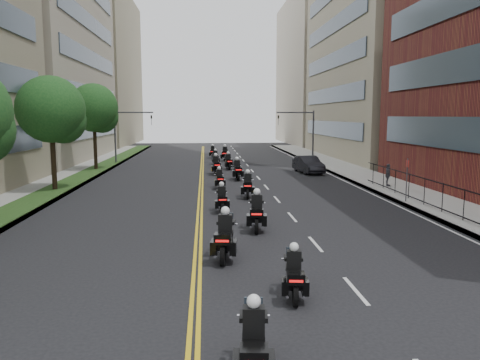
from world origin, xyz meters
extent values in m
cube|color=gray|center=(12.00, 25.00, 0.07)|extent=(4.00, 90.00, 0.15)
cube|color=gray|center=(-12.00, 25.00, 0.07)|extent=(4.00, 90.00, 0.15)
cube|color=#233E16|center=(-11.20, 25.00, 0.17)|extent=(2.00, 90.00, 0.04)
cube|color=#333F4C|center=(13.95, 17.00, 3.50)|extent=(0.12, 25.80, 1.80)
cube|color=gray|center=(21.50, 48.00, 15.00)|extent=(15.00, 28.00, 30.00)
cube|color=#333F4C|center=(13.95, 48.00, 3.50)|extent=(0.12, 24.08, 1.80)
cube|color=#333F4C|center=(13.95, 48.00, 7.50)|extent=(0.12, 24.08, 1.80)
cube|color=#333F4C|center=(13.95, 48.00, 11.50)|extent=(0.12, 24.08, 1.80)
cube|color=#333F4C|center=(13.95, 48.00, 15.50)|extent=(0.12, 24.08, 1.80)
cube|color=#A19381|center=(21.50, 78.00, 13.00)|extent=(15.00, 28.00, 26.00)
cube|color=#A19381|center=(-22.00, 48.00, 17.00)|extent=(16.00, 28.00, 34.00)
cube|color=#333F4C|center=(-13.95, 48.00, 3.50)|extent=(0.12, 24.08, 1.80)
cube|color=#333F4C|center=(-13.95, 48.00, 7.50)|extent=(0.12, 24.08, 1.80)
cube|color=#333F4C|center=(-13.95, 48.00, 11.50)|extent=(0.12, 24.08, 1.80)
cube|color=#333F4C|center=(-13.95, 48.00, 15.50)|extent=(0.12, 24.08, 1.80)
cube|color=gray|center=(-22.00, 78.00, 13.00)|extent=(16.00, 28.00, 26.00)
cube|color=black|center=(11.00, 12.00, 1.60)|extent=(0.05, 28.00, 0.05)
cube|color=black|center=(11.00, 12.00, 0.30)|extent=(0.05, 28.00, 0.05)
cylinder|color=#322216|center=(-11.20, 24.00, 2.55)|extent=(0.32, 0.32, 5.11)
sphere|color=#164419|center=(-11.20, 24.00, 5.47)|extent=(4.40, 4.40, 4.40)
sphere|color=#164419|center=(-10.60, 24.40, 4.75)|extent=(3.08, 3.08, 3.08)
cylinder|color=#322216|center=(-11.20, 36.00, 2.69)|extent=(0.32, 0.32, 5.39)
sphere|color=#164419|center=(-11.20, 36.00, 5.78)|extent=(4.40, 4.40, 4.40)
sphere|color=#164419|center=(-10.60, 36.40, 5.00)|extent=(3.08, 3.08, 3.08)
cylinder|color=#3F3F44|center=(10.50, 42.00, 2.80)|extent=(0.18, 0.18, 5.60)
cylinder|color=#3F3F44|center=(8.50, 42.00, 5.40)|extent=(4.00, 0.14, 0.14)
imported|color=black|center=(6.70, 42.00, 4.60)|extent=(0.16, 0.20, 1.00)
cylinder|color=#3F3F44|center=(-10.50, 42.00, 2.80)|extent=(0.18, 0.18, 5.60)
cylinder|color=#3F3F44|center=(-8.50, 42.00, 5.40)|extent=(4.00, 0.14, 0.14)
imported|color=black|center=(-6.70, 42.00, 4.60)|extent=(0.16, 0.20, 1.00)
cylinder|color=black|center=(-0.17, 1.53, 0.33)|extent=(0.20, 0.67, 0.66)
cube|color=black|center=(-0.24, 0.76, 0.60)|extent=(0.53, 1.35, 0.39)
cube|color=silver|center=(-0.23, 0.80, 0.38)|extent=(0.42, 0.57, 0.29)
cube|color=black|center=(-0.31, -0.02, 0.84)|extent=(0.54, 0.46, 0.31)
cube|color=black|center=(-0.23, 0.80, 1.09)|extent=(0.45, 0.31, 0.60)
sphere|color=white|center=(-0.23, 0.81, 1.50)|extent=(0.28, 0.28, 0.28)
cylinder|color=black|center=(1.23, 4.01, 0.31)|extent=(0.20, 0.64, 0.62)
cylinder|color=black|center=(1.40, 5.47, 0.31)|extent=(0.20, 0.64, 0.62)
cube|color=black|center=(1.31, 4.74, 0.57)|extent=(0.53, 1.28, 0.37)
cube|color=silver|center=(1.32, 4.78, 0.36)|extent=(0.41, 0.54, 0.28)
cube|color=black|center=(1.23, 4.01, 0.79)|extent=(0.52, 0.44, 0.29)
cube|color=red|center=(1.20, 3.82, 0.77)|extent=(0.37, 0.07, 0.06)
cube|color=black|center=(1.32, 4.78, 1.03)|extent=(0.43, 0.30, 0.57)
sphere|color=white|center=(1.32, 4.79, 1.41)|extent=(0.27, 0.27, 0.27)
cylinder|color=black|center=(-0.57, 7.55, 0.38)|extent=(0.25, 0.77, 0.76)
cylinder|color=black|center=(-0.34, 9.32, 0.38)|extent=(0.25, 0.77, 0.76)
cube|color=black|center=(-0.46, 8.44, 0.69)|extent=(0.66, 1.55, 0.44)
cube|color=silver|center=(-0.45, 8.49, 0.43)|extent=(0.50, 0.66, 0.33)
cube|color=black|center=(-0.57, 7.55, 0.96)|extent=(0.64, 0.54, 0.36)
cube|color=red|center=(-0.61, 7.32, 0.93)|extent=(0.45, 0.09, 0.08)
cube|color=black|center=(-0.45, 8.49, 1.25)|extent=(0.53, 0.37, 0.69)
sphere|color=white|center=(-0.45, 8.50, 1.71)|extent=(0.32, 0.32, 0.32)
cylinder|color=black|center=(1.04, 11.74, 0.37)|extent=(0.24, 0.76, 0.75)
cylinder|color=black|center=(1.24, 13.49, 0.37)|extent=(0.24, 0.76, 0.75)
cube|color=black|center=(1.14, 12.62, 0.68)|extent=(0.63, 1.53, 0.44)
cube|color=silver|center=(1.15, 12.67, 0.43)|extent=(0.49, 0.65, 0.33)
cube|color=black|center=(1.04, 11.74, 0.95)|extent=(0.62, 0.53, 0.35)
cube|color=red|center=(1.01, 11.51, 0.93)|extent=(0.44, 0.08, 0.08)
cube|color=black|center=(1.15, 12.67, 1.23)|extent=(0.52, 0.36, 0.68)
sphere|color=white|center=(1.15, 12.68, 1.70)|extent=(0.32, 0.32, 0.32)
cylinder|color=black|center=(-0.27, 15.94, 0.32)|extent=(0.14, 0.65, 0.64)
cylinder|color=black|center=(-0.30, 17.45, 0.32)|extent=(0.14, 0.65, 0.64)
cube|color=black|center=(-0.29, 16.70, 0.59)|extent=(0.42, 1.29, 0.38)
cube|color=silver|center=(-0.29, 16.74, 0.37)|extent=(0.37, 0.53, 0.28)
cube|color=black|center=(-0.27, 15.94, 0.82)|extent=(0.50, 0.41, 0.30)
cube|color=red|center=(-0.27, 15.74, 0.80)|extent=(0.38, 0.03, 0.07)
cube|color=black|center=(-0.29, 16.74, 1.06)|extent=(0.42, 0.27, 0.59)
sphere|color=white|center=(-0.29, 16.75, 1.46)|extent=(0.27, 0.27, 0.27)
cylinder|color=black|center=(1.42, 20.08, 0.35)|extent=(0.21, 0.72, 0.71)
cylinder|color=black|center=(1.57, 21.74, 0.35)|extent=(0.21, 0.72, 0.71)
cube|color=black|center=(1.49, 20.91, 0.65)|extent=(0.57, 1.44, 0.42)
cube|color=silver|center=(1.50, 20.96, 0.41)|extent=(0.45, 0.61, 0.31)
cube|color=black|center=(1.42, 20.08, 0.90)|extent=(0.58, 0.49, 0.33)
cube|color=red|center=(1.39, 19.86, 0.87)|extent=(0.42, 0.07, 0.07)
cube|color=black|center=(1.50, 20.96, 1.17)|extent=(0.48, 0.33, 0.65)
sphere|color=white|center=(1.50, 20.97, 1.60)|extent=(0.30, 0.30, 0.30)
cylinder|color=black|center=(-0.12, 23.90, 0.32)|extent=(0.16, 0.64, 0.63)
cylinder|color=black|center=(-0.20, 25.38, 0.32)|extent=(0.16, 0.64, 0.63)
cube|color=black|center=(-0.16, 24.64, 0.58)|extent=(0.46, 1.27, 0.37)
cube|color=silver|center=(-0.16, 24.68, 0.36)|extent=(0.38, 0.53, 0.28)
cube|color=black|center=(-0.12, 23.90, 0.80)|extent=(0.50, 0.42, 0.30)
cube|color=red|center=(-0.11, 23.70, 0.78)|extent=(0.37, 0.05, 0.06)
cube|color=black|center=(-0.16, 24.68, 1.04)|extent=(0.42, 0.28, 0.58)
sphere|color=white|center=(-0.16, 24.69, 1.43)|extent=(0.27, 0.27, 0.27)
cylinder|color=black|center=(1.42, 28.21, 0.37)|extent=(0.18, 0.74, 0.74)
cylinder|color=black|center=(1.35, 29.94, 0.37)|extent=(0.18, 0.74, 0.74)
cube|color=black|center=(1.39, 29.07, 0.67)|extent=(0.52, 1.48, 0.43)
cube|color=silver|center=(1.38, 29.13, 0.42)|extent=(0.44, 0.61, 0.33)
cube|color=black|center=(1.42, 28.21, 0.93)|extent=(0.58, 0.48, 0.35)
cube|color=red|center=(1.43, 27.98, 0.91)|extent=(0.43, 0.05, 0.08)
cube|color=black|center=(1.38, 29.13, 1.21)|extent=(0.49, 0.32, 0.67)
sphere|color=white|center=(1.38, 29.14, 1.67)|extent=(0.31, 0.31, 0.31)
cylinder|color=black|center=(-0.15, 31.65, 0.38)|extent=(0.22, 0.76, 0.75)
cylinder|color=black|center=(-0.31, 33.41, 0.38)|extent=(0.22, 0.76, 0.75)
cube|color=black|center=(-0.23, 32.53, 0.68)|extent=(0.60, 1.53, 0.44)
cube|color=silver|center=(-0.23, 32.59, 0.43)|extent=(0.47, 0.64, 0.33)
cube|color=black|center=(-0.15, 31.65, 0.95)|extent=(0.61, 0.51, 0.35)
cube|color=red|center=(-0.13, 31.42, 0.93)|extent=(0.44, 0.07, 0.08)
cube|color=black|center=(-0.23, 32.59, 1.24)|extent=(0.51, 0.35, 0.68)
sphere|color=white|center=(-0.23, 32.60, 1.70)|extent=(0.32, 0.32, 0.32)
cylinder|color=black|center=(1.12, 35.52, 0.34)|extent=(0.21, 0.70, 0.69)
cylinder|color=black|center=(0.96, 37.14, 0.34)|extent=(0.21, 0.70, 0.69)
cube|color=black|center=(1.04, 36.33, 0.63)|extent=(0.56, 1.40, 0.41)
cube|color=silver|center=(1.04, 36.38, 0.40)|extent=(0.44, 0.59, 0.30)
cube|color=black|center=(1.12, 35.52, 0.87)|extent=(0.57, 0.48, 0.32)
cube|color=red|center=(1.15, 35.31, 0.85)|extent=(0.41, 0.07, 0.07)
cube|color=black|center=(1.04, 36.38, 1.13)|extent=(0.47, 0.33, 0.63)
sphere|color=white|center=(1.04, 36.39, 1.56)|extent=(0.29, 0.29, 0.29)
cylinder|color=black|center=(-0.02, 40.20, 0.33)|extent=(0.18, 0.67, 0.66)
cylinder|color=black|center=(-0.12, 41.76, 0.33)|extent=(0.18, 0.67, 0.66)
cube|color=black|center=(-0.07, 40.98, 0.61)|extent=(0.50, 1.34, 0.39)
cube|color=silver|center=(-0.07, 41.03, 0.38)|extent=(0.41, 0.56, 0.29)
cube|color=black|center=(-0.02, 40.20, 0.84)|extent=(0.54, 0.44, 0.31)
cube|color=red|center=(0.00, 39.99, 0.82)|extent=(0.39, 0.06, 0.07)
cube|color=black|center=(-0.07, 41.03, 1.09)|extent=(0.45, 0.30, 0.61)
sphere|color=white|center=(-0.07, 41.04, 1.50)|extent=(0.28, 0.28, 0.28)
cylinder|color=black|center=(1.01, 43.87, 0.38)|extent=(0.23, 0.76, 0.75)
cylinder|color=black|center=(1.20, 45.63, 0.38)|extent=(0.23, 0.76, 0.75)
cube|color=black|center=(1.10, 44.75, 0.68)|extent=(0.62, 1.53, 0.44)
cube|color=silver|center=(1.11, 44.80, 0.43)|extent=(0.48, 0.65, 0.33)
cube|color=black|center=(1.01, 43.87, 0.95)|extent=(0.62, 0.52, 0.35)
cube|color=red|center=(0.98, 43.64, 0.93)|extent=(0.44, 0.08, 0.08)
cube|color=black|center=(1.11, 44.80, 1.24)|extent=(0.52, 0.36, 0.68)
sphere|color=white|center=(1.11, 44.82, 1.70)|extent=(0.32, 0.32, 0.32)
cylinder|color=black|center=(-0.28, 48.05, 0.33)|extent=(0.18, 0.67, 0.67)
cylinder|color=black|center=(-0.18, 49.62, 0.33)|extent=(0.18, 0.67, 0.67)
cube|color=black|center=(-0.23, 48.84, 0.61)|extent=(0.49, 1.34, 0.39)
cube|color=silver|center=(-0.22, 48.88, 0.38)|extent=(0.41, 0.56, 0.29)
cube|color=black|center=(-0.28, 48.05, 0.84)|extent=(0.53, 0.44, 0.31)
cube|color=red|center=(-0.29, 47.85, 0.82)|extent=(0.39, 0.05, 0.07)
cube|color=black|center=(-0.22, 48.88, 1.10)|extent=(0.45, 0.30, 0.61)
sphere|color=white|center=(-0.22, 48.89, 1.51)|extent=(0.28, 0.28, 0.28)
imported|color=black|center=(8.00, 32.96, 0.76)|extent=(2.16, 4.76, 1.51)
imported|color=#44444C|center=(11.66, 23.90, 0.94)|extent=(0.70, 1.00, 1.57)
camera|label=1|loc=(-1.15, -7.78, 5.07)|focal=35.00mm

